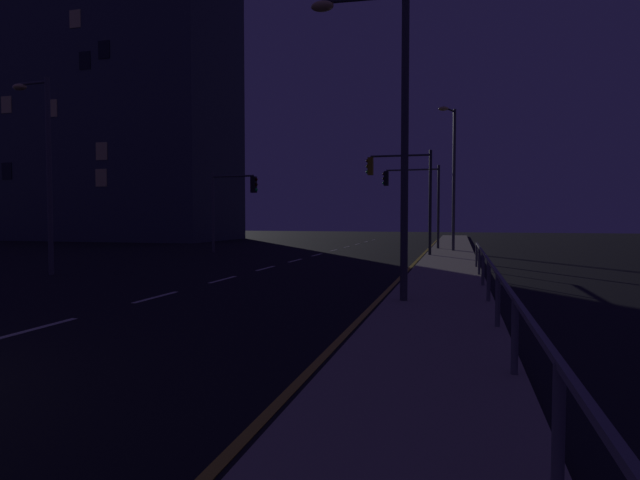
{
  "coord_description": "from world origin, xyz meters",
  "views": [
    {
      "loc": [
        7.74,
        -2.94,
        2.12
      ],
      "look_at": [
        1.33,
        20.74,
        1.04
      ],
      "focal_mm": 28.82,
      "sensor_mm": 36.0,
      "label": 1
    }
  ],
  "objects_px": {
    "traffic_light_near_right": "(403,182)",
    "street_lamp_corner": "(389,114)",
    "street_lamp_mid_block": "(452,167)",
    "building_distant": "(115,115)",
    "street_lamp_across_street": "(44,158)",
    "traffic_light_overhead_east": "(414,190)",
    "traffic_light_far_left": "(233,197)"
  },
  "relations": [
    {
      "from": "traffic_light_near_right",
      "to": "street_lamp_corner",
      "type": "relative_size",
      "value": 0.76
    },
    {
      "from": "street_lamp_mid_block",
      "to": "building_distant",
      "type": "height_order",
      "value": "building_distant"
    },
    {
      "from": "street_lamp_corner",
      "to": "street_lamp_across_street",
      "type": "bearing_deg",
      "value": 165.55
    },
    {
      "from": "street_lamp_corner",
      "to": "building_distant",
      "type": "bearing_deg",
      "value": 134.85
    },
    {
      "from": "street_lamp_across_street",
      "to": "building_distant",
      "type": "height_order",
      "value": "building_distant"
    },
    {
      "from": "traffic_light_overhead_east",
      "to": "street_lamp_corner",
      "type": "height_order",
      "value": "street_lamp_corner"
    },
    {
      "from": "street_lamp_across_street",
      "to": "traffic_light_far_left",
      "type": "bearing_deg",
      "value": 82.26
    },
    {
      "from": "traffic_light_overhead_east",
      "to": "traffic_light_far_left",
      "type": "xyz_separation_m",
      "value": [
        -10.21,
        -5.49,
        -0.51
      ]
    },
    {
      "from": "traffic_light_far_left",
      "to": "street_lamp_corner",
      "type": "height_order",
      "value": "street_lamp_corner"
    },
    {
      "from": "traffic_light_overhead_east",
      "to": "building_distant",
      "type": "height_order",
      "value": "building_distant"
    },
    {
      "from": "building_distant",
      "to": "street_lamp_mid_block",
      "type": "bearing_deg",
      "value": -19.62
    },
    {
      "from": "traffic_light_overhead_east",
      "to": "street_lamp_corner",
      "type": "xyz_separation_m",
      "value": [
        1.21,
        -21.47,
        0.69
      ]
    },
    {
      "from": "traffic_light_far_left",
      "to": "building_distant",
      "type": "relative_size",
      "value": 0.2
    },
    {
      "from": "street_lamp_corner",
      "to": "street_lamp_mid_block",
      "type": "bearing_deg",
      "value": 86.39
    },
    {
      "from": "traffic_light_near_right",
      "to": "street_lamp_mid_block",
      "type": "relative_size",
      "value": 0.66
    },
    {
      "from": "traffic_light_overhead_east",
      "to": "traffic_light_near_right",
      "type": "relative_size",
      "value": 0.96
    },
    {
      "from": "traffic_light_far_left",
      "to": "street_lamp_mid_block",
      "type": "distance_m",
      "value": 13.18
    },
    {
      "from": "traffic_light_near_right",
      "to": "building_distant",
      "type": "distance_m",
      "value": 33.73
    },
    {
      "from": "traffic_light_far_left",
      "to": "street_lamp_corner",
      "type": "xyz_separation_m",
      "value": [
        11.42,
        -15.97,
        1.19
      ]
    },
    {
      "from": "traffic_light_far_left",
      "to": "traffic_light_near_right",
      "type": "height_order",
      "value": "traffic_light_near_right"
    },
    {
      "from": "street_lamp_across_street",
      "to": "traffic_light_near_right",
      "type": "bearing_deg",
      "value": 45.73
    },
    {
      "from": "street_lamp_mid_block",
      "to": "traffic_light_near_right",
      "type": "bearing_deg",
      "value": -123.65
    },
    {
      "from": "street_lamp_corner",
      "to": "street_lamp_across_street",
      "type": "distance_m",
      "value": 13.56
    },
    {
      "from": "traffic_light_near_right",
      "to": "building_distant",
      "type": "bearing_deg",
      "value": 152.64
    },
    {
      "from": "traffic_light_overhead_east",
      "to": "building_distant",
      "type": "relative_size",
      "value": 0.22
    },
    {
      "from": "street_lamp_corner",
      "to": "building_distant",
      "type": "xyz_separation_m",
      "value": [
        -30.41,
        30.57,
        7.45
      ]
    },
    {
      "from": "traffic_light_overhead_east",
      "to": "traffic_light_far_left",
      "type": "distance_m",
      "value": 11.6
    },
    {
      "from": "traffic_light_far_left",
      "to": "street_lamp_across_street",
      "type": "relative_size",
      "value": 0.67
    },
    {
      "from": "street_lamp_mid_block",
      "to": "street_lamp_across_street",
      "type": "distance_m",
      "value": 21.44
    },
    {
      "from": "street_lamp_corner",
      "to": "street_lamp_across_street",
      "type": "relative_size",
      "value": 1.01
    },
    {
      "from": "street_lamp_mid_block",
      "to": "street_lamp_across_street",
      "type": "height_order",
      "value": "street_lamp_mid_block"
    },
    {
      "from": "traffic_light_near_right",
      "to": "street_lamp_mid_block",
      "type": "xyz_separation_m",
      "value": [
        2.52,
        3.79,
        1.1
      ]
    }
  ]
}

